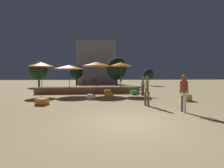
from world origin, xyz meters
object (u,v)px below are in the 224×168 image
at_px(cube_seat_3, 133,92).
at_px(background_tree_1, 76,72).
at_px(bistro_chair_2, 120,81).
at_px(frisbee_disc, 114,101).
at_px(patio_umbrella_1, 69,67).
at_px(person_0, 147,89).
at_px(bistro_chair_0, 84,81).
at_px(patio_umbrella_2, 41,64).
at_px(patio_umbrella_0, 97,64).
at_px(cube_seat_5, 186,97).
at_px(background_tree_2, 39,71).
at_px(background_tree_0, 117,68).
at_px(cube_seat_1, 109,95).
at_px(cube_seat_0, 107,92).
at_px(background_tree_3, 148,75).
at_px(cube_seat_4, 42,102).
at_px(cube_seat_2, 91,97).
at_px(person_1, 184,91).
at_px(patio_umbrella_3, 121,64).
at_px(bistro_chair_1, 94,81).
at_px(person_2, 143,85).

relative_size(cube_seat_3, background_tree_1, 0.18).
relative_size(bistro_chair_2, frisbee_disc, 3.89).
distance_m(patio_umbrella_1, person_0, 8.36).
bearing_deg(bistro_chair_0, patio_umbrella_2, 179.14).
bearing_deg(patio_umbrella_0, background_tree_1, 107.04).
xyz_separation_m(cube_seat_5, background_tree_2, (-15.88, 14.82, 2.37)).
bearing_deg(background_tree_0, background_tree_2, 169.44).
xyz_separation_m(cube_seat_1, background_tree_0, (1.89, 10.98, 2.69)).
bearing_deg(cube_seat_3, cube_seat_5, -52.23).
relative_size(patio_umbrella_1, cube_seat_1, 4.08).
bearing_deg(patio_umbrella_1, cube_seat_1, -38.44).
bearing_deg(patio_umbrella_0, cube_seat_0, -29.53).
height_order(cube_seat_1, background_tree_3, background_tree_3).
xyz_separation_m(patio_umbrella_0, cube_seat_4, (-3.32, -5.21, -2.75)).
height_order(patio_umbrella_1, frisbee_disc, patio_umbrella_1).
distance_m(cube_seat_2, person_1, 6.60).
height_order(patio_umbrella_1, cube_seat_5, patio_umbrella_1).
bearing_deg(cube_seat_3, background_tree_2, 139.56).
height_order(patio_umbrella_3, background_tree_1, background_tree_1).
bearing_deg(bistro_chair_0, background_tree_0, 35.63).
bearing_deg(bistro_chair_1, person_0, -99.19).
height_order(patio_umbrella_1, background_tree_3, background_tree_3).
height_order(background_tree_0, background_tree_1, background_tree_0).
distance_m(cube_seat_2, bistro_chair_0, 4.75).
relative_size(cube_seat_2, bistro_chair_1, 0.72).
relative_size(background_tree_0, background_tree_1, 1.23).
bearing_deg(patio_umbrella_2, background_tree_1, 84.16).
xyz_separation_m(person_2, background_tree_0, (-1.25, 9.59, 2.00)).
xyz_separation_m(frisbee_disc, background_tree_0, (1.67, 12.50, 2.91)).
height_order(cube_seat_4, background_tree_0, background_tree_0).
height_order(cube_seat_1, cube_seat_3, cube_seat_1).
bearing_deg(bistro_chair_2, person_1, 46.64).
xyz_separation_m(bistro_chair_0, bistro_chair_1, (1.02, 0.28, 0.00)).
xyz_separation_m(cube_seat_2, background_tree_0, (3.28, 11.26, 2.73)).
xyz_separation_m(cube_seat_2, cube_seat_4, (-2.91, -1.93, -0.00)).
bearing_deg(person_2, person_0, -123.45).
distance_m(patio_umbrella_1, cube_seat_4, 5.67).
bearing_deg(background_tree_3, bistro_chair_1, -132.44).
height_order(cube_seat_5, background_tree_2, background_tree_2).
bearing_deg(patio_umbrella_2, bistro_chair_1, 20.15).
height_order(person_2, bistro_chair_2, person_2).
relative_size(cube_seat_1, person_0, 0.40).
distance_m(background_tree_1, background_tree_2, 6.06).
distance_m(background_tree_1, background_tree_3, 13.05).
height_order(cube_seat_0, cube_seat_4, cube_seat_0).
distance_m(cube_seat_0, cube_seat_2, 3.06).
relative_size(cube_seat_0, cube_seat_1, 0.92).
relative_size(patio_umbrella_2, person_1, 1.68).
relative_size(person_1, background_tree_0, 0.40).
xyz_separation_m(cube_seat_3, bistro_chair_1, (-3.80, 2.29, 1.03)).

